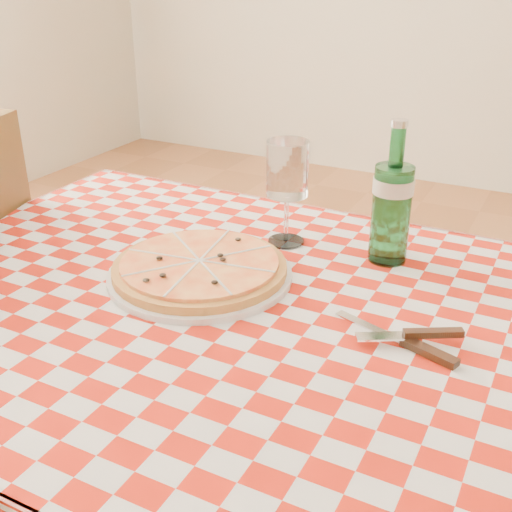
{
  "coord_description": "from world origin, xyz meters",
  "views": [
    {
      "loc": [
        0.4,
        -0.76,
        1.26
      ],
      "look_at": [
        -0.02,
        0.06,
        0.82
      ],
      "focal_mm": 45.0,
      "sensor_mm": 36.0,
      "label": 1
    }
  ],
  "objects_px": {
    "water_bottle": "(393,193)",
    "wine_glass": "(287,193)",
    "dining_table": "(250,361)",
    "pizza_plate": "(200,267)"
  },
  "relations": [
    {
      "from": "dining_table",
      "to": "pizza_plate",
      "type": "xyz_separation_m",
      "value": [
        -0.12,
        0.05,
        0.12
      ]
    },
    {
      "from": "water_bottle",
      "to": "wine_glass",
      "type": "distance_m",
      "value": 0.19
    },
    {
      "from": "dining_table",
      "to": "water_bottle",
      "type": "distance_m",
      "value": 0.37
    },
    {
      "from": "wine_glass",
      "to": "water_bottle",
      "type": "bearing_deg",
      "value": 4.34
    },
    {
      "from": "dining_table",
      "to": "pizza_plate",
      "type": "height_order",
      "value": "pizza_plate"
    },
    {
      "from": "dining_table",
      "to": "wine_glass",
      "type": "height_order",
      "value": "wine_glass"
    },
    {
      "from": "water_bottle",
      "to": "wine_glass",
      "type": "height_order",
      "value": "water_bottle"
    },
    {
      "from": "dining_table",
      "to": "water_bottle",
      "type": "relative_size",
      "value": 4.76
    },
    {
      "from": "wine_glass",
      "to": "dining_table",
      "type": "bearing_deg",
      "value": -77.56
    },
    {
      "from": "dining_table",
      "to": "pizza_plate",
      "type": "distance_m",
      "value": 0.18
    }
  ]
}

